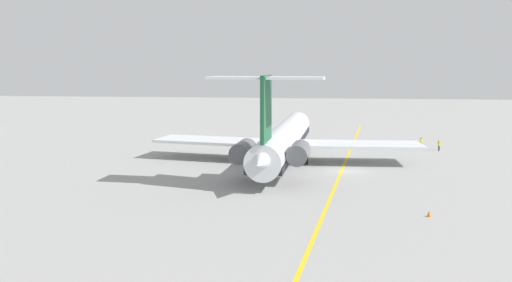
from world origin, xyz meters
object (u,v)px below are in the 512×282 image
Objects in this scene: ground_crew_near_tail at (439,144)px; safety_cone_nose at (381,142)px; ground_crew_near_nose at (421,141)px; main_jetliner at (283,139)px; safety_cone_tail at (429,214)px; safety_cone_wingtip at (191,136)px.

ground_crew_near_tail is 3.22× the size of safety_cone_nose.
ground_crew_near_tail is (-2.56, -2.27, 0.02)m from ground_crew_near_nose.
main_jetliner is 27.61m from safety_cone_tail.
ground_crew_near_nose reaches higher than safety_cone_wingtip.
main_jetliner is 30.87m from safety_cone_wingtip.
safety_cone_nose is 1.00× the size of safety_cone_wingtip.
safety_cone_tail is (-47.42, -33.50, 0.00)m from safety_cone_wingtip.
safety_cone_wingtip is 58.06m from safety_cone_tail.
ground_crew_near_nose reaches higher than safety_cone_nose.
main_jetliner reaches higher than safety_cone_nose.
ground_crew_near_tail is at bearing -167.33° from ground_crew_near_nose.
ground_crew_near_tail is 37.81m from safety_cone_tail.
main_jetliner is 26.00m from safety_cone_nose.
main_jetliner reaches higher than ground_crew_near_tail.
safety_cone_nose and safety_cone_tail have the same top height.
safety_cone_tail is at bearing -144.34° from main_jetliner.
ground_crew_near_nose is at bearing -101.46° from safety_cone_wingtip.
safety_cone_nose is 1.00× the size of safety_cone_tail.
ground_crew_near_tail is at bearing -14.12° from safety_cone_tail.
safety_cone_tail is at bearing 177.51° from ground_crew_near_tail.
safety_cone_tail is (-39.21, 6.95, -0.82)m from ground_crew_near_nose.
main_jetliner is at bearing 142.63° from safety_cone_nose.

